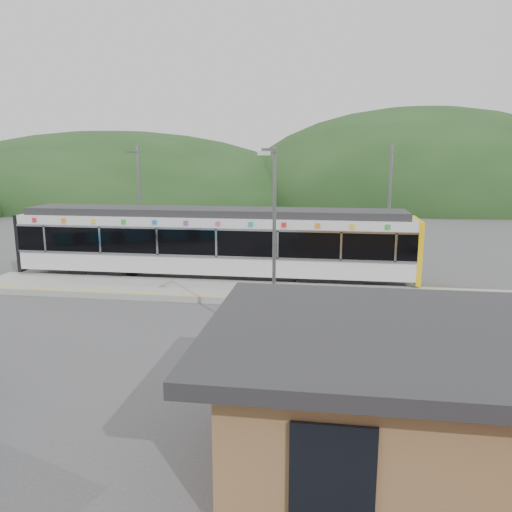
# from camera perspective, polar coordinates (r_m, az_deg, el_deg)

# --- Properties ---
(ground) EXTENTS (120.00, 120.00, 0.00)m
(ground) POSITION_cam_1_polar(r_m,az_deg,el_deg) (20.28, -2.95, -7.00)
(ground) COLOR #4C4C4F
(ground) RESTS_ON ground
(hills) EXTENTS (146.00, 149.00, 26.00)m
(hills) POSITION_cam_1_polar(r_m,az_deg,el_deg) (25.09, 13.53, -3.70)
(hills) COLOR #1E3D19
(hills) RESTS_ON ground
(platform) EXTENTS (26.00, 3.20, 0.30)m
(platform) POSITION_cam_1_polar(r_m,az_deg,el_deg) (23.34, -1.36, -4.14)
(platform) COLOR #9E9E99
(platform) RESTS_ON ground
(yellow_line) EXTENTS (26.00, 0.10, 0.01)m
(yellow_line) POSITION_cam_1_polar(r_m,az_deg,el_deg) (22.07, -1.94, -4.64)
(yellow_line) COLOR yellow
(yellow_line) RESTS_ON platform
(train) EXTENTS (20.44, 3.01, 3.74)m
(train) POSITION_cam_1_polar(r_m,az_deg,el_deg) (25.91, -4.86, 1.72)
(train) COLOR black
(train) RESTS_ON ground
(catenary_mast_west) EXTENTS (0.18, 1.80, 7.00)m
(catenary_mast_west) POSITION_cam_1_polar(r_m,az_deg,el_deg) (29.61, -13.16, 5.76)
(catenary_mast_west) COLOR slate
(catenary_mast_west) RESTS_ON ground
(catenary_mast_east) EXTENTS (0.18, 1.80, 7.00)m
(catenary_mast_east) POSITION_cam_1_polar(r_m,az_deg,el_deg) (27.74, 14.98, 5.32)
(catenary_mast_east) COLOR slate
(catenary_mast_east) RESTS_ON ground
(station_shelter) EXTENTS (9.20, 6.20, 3.00)m
(station_shelter) POSITION_cam_1_polar(r_m,az_deg,el_deg) (11.19, 19.35, -14.88)
(station_shelter) COLOR #9A6643
(station_shelter) RESTS_ON ground
(lamp_post) EXTENTS (0.38, 1.19, 6.66)m
(lamp_post) POSITION_cam_1_polar(r_m,az_deg,el_deg) (16.02, 2.05, 2.66)
(lamp_post) COLOR slate
(lamp_post) RESTS_ON ground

